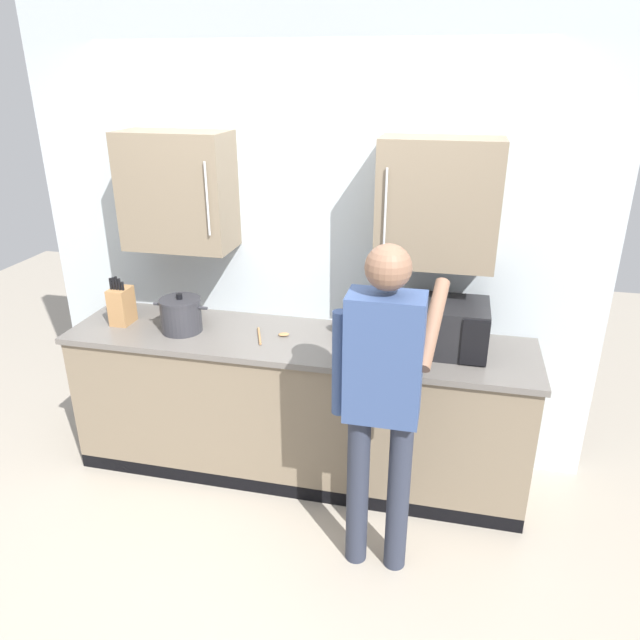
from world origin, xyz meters
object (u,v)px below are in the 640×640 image
object	(u,v)px
knife_block	(122,305)
person_figure	(383,389)
microwave_oven	(436,327)
stock_pot	(181,315)
thermos_flask	(360,321)
wooden_spoon	(272,335)

from	to	relation	value
knife_block	person_figure	distance (m)	1.80
microwave_oven	person_figure	bearing A→B (deg)	-106.56
stock_pot	person_figure	distance (m)	1.42
knife_block	person_figure	xyz separation A→B (m)	(1.68, -0.64, -0.01)
thermos_flask	knife_block	bearing A→B (deg)	-179.98
microwave_oven	thermos_flask	bearing A→B (deg)	-173.60
thermos_flask	person_figure	size ratio (longest dim) A/B	0.18
microwave_oven	thermos_flask	xyz separation A→B (m)	(-0.42, -0.05, 0.02)
wooden_spoon	thermos_flask	world-z (taller)	thermos_flask
stock_pot	person_figure	bearing A→B (deg)	-25.69
microwave_oven	knife_block	world-z (taller)	knife_block
knife_block	thermos_flask	bearing A→B (deg)	0.02
wooden_spoon	person_figure	xyz separation A→B (m)	(0.73, -0.65, 0.09)
microwave_oven	wooden_spoon	size ratio (longest dim) A/B	3.27
wooden_spoon	stock_pot	xyz separation A→B (m)	(-0.54, -0.04, 0.09)
microwave_oven	wooden_spoon	xyz separation A→B (m)	(-0.94, -0.04, -0.13)
stock_pot	person_figure	world-z (taller)	person_figure
wooden_spoon	stock_pot	distance (m)	0.55
thermos_flask	stock_pot	xyz separation A→B (m)	(-1.06, -0.03, -0.05)
thermos_flask	stock_pot	bearing A→B (deg)	-178.29
knife_block	stock_pot	size ratio (longest dim) A/B	0.91
person_figure	thermos_flask	bearing A→B (deg)	108.22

